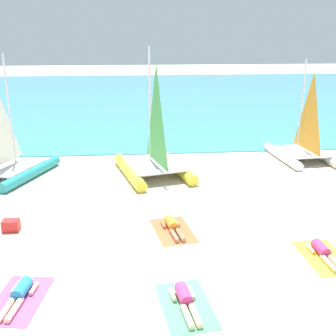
{
  "coord_description": "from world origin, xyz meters",
  "views": [
    {
      "loc": [
        -1.23,
        -9.31,
        5.85
      ],
      "look_at": [
        0.0,
        4.82,
        1.2
      ],
      "focal_mm": 44.49,
      "sensor_mm": 36.0,
      "label": 1
    }
  ],
  "objects_px": {
    "towel_center_left": "(186,305)",
    "sunbather_center_left": "(185,299)",
    "towel_leftmost": "(19,300)",
    "sailboat_white": "(302,146)",
    "cooler_box": "(11,225)",
    "towel_rightmost": "(324,257)",
    "sunbather_center_right": "(173,226)",
    "towel_center_right": "(173,230)",
    "sunbather_leftmost": "(20,293)",
    "sailboat_teal": "(8,160)",
    "sailboat_yellow": "(154,157)",
    "sunbather_rightmost": "(323,252)"
  },
  "relations": [
    {
      "from": "sunbather_center_right",
      "to": "towel_rightmost",
      "type": "height_order",
      "value": "sunbather_center_right"
    },
    {
      "from": "sailboat_white",
      "to": "sunbather_center_left",
      "type": "height_order",
      "value": "sailboat_white"
    },
    {
      "from": "sunbather_leftmost",
      "to": "cooler_box",
      "type": "bearing_deg",
      "value": 116.3
    },
    {
      "from": "towel_center_right",
      "to": "sunbather_center_right",
      "type": "relative_size",
      "value": 1.21
    },
    {
      "from": "towel_center_left",
      "to": "sunbather_center_left",
      "type": "distance_m",
      "value": 0.14
    },
    {
      "from": "sunbather_leftmost",
      "to": "sunbather_center_left",
      "type": "xyz_separation_m",
      "value": [
        3.77,
        -0.54,
        0.0
      ]
    },
    {
      "from": "sunbather_leftmost",
      "to": "towel_center_left",
      "type": "height_order",
      "value": "sunbather_leftmost"
    },
    {
      "from": "sailboat_teal",
      "to": "towel_rightmost",
      "type": "distance_m",
      "value": 12.87
    },
    {
      "from": "sailboat_teal",
      "to": "sunbather_center_right",
      "type": "xyz_separation_m",
      "value": [
        6.41,
        -5.58,
        -0.62
      ]
    },
    {
      "from": "sailboat_yellow",
      "to": "towel_leftmost",
      "type": "xyz_separation_m",
      "value": [
        -3.57,
        -8.51,
        -0.78
      ]
    },
    {
      "from": "sunbather_center_left",
      "to": "towel_center_right",
      "type": "xyz_separation_m",
      "value": [
        0.09,
        3.65,
        -0.13
      ]
    },
    {
      "from": "sailboat_white",
      "to": "sunbather_leftmost",
      "type": "distance_m",
      "value": 14.72
    },
    {
      "from": "towel_center_right",
      "to": "cooler_box",
      "type": "bearing_deg",
      "value": 175.03
    },
    {
      "from": "sailboat_white",
      "to": "sunbather_center_right",
      "type": "bearing_deg",
      "value": -139.7
    },
    {
      "from": "towel_leftmost",
      "to": "cooler_box",
      "type": "distance_m",
      "value": 3.78
    },
    {
      "from": "sailboat_white",
      "to": "sunbather_leftmost",
      "type": "height_order",
      "value": "sailboat_white"
    },
    {
      "from": "sailboat_yellow",
      "to": "sunbather_center_right",
      "type": "distance_m",
      "value": 5.32
    },
    {
      "from": "sailboat_white",
      "to": "cooler_box",
      "type": "relative_size",
      "value": 9.36
    },
    {
      "from": "sunbather_rightmost",
      "to": "cooler_box",
      "type": "bearing_deg",
      "value": 163.29
    },
    {
      "from": "towel_leftmost",
      "to": "towel_center_left",
      "type": "relative_size",
      "value": 1.0
    },
    {
      "from": "sunbather_center_left",
      "to": "sunbather_center_right",
      "type": "bearing_deg",
      "value": 81.29
    },
    {
      "from": "towel_center_left",
      "to": "sunbather_center_left",
      "type": "bearing_deg",
      "value": 97.52
    },
    {
      "from": "sailboat_teal",
      "to": "sunbather_center_right",
      "type": "bearing_deg",
      "value": -19.25
    },
    {
      "from": "towel_rightmost",
      "to": "cooler_box",
      "type": "relative_size",
      "value": 3.8
    },
    {
      "from": "sailboat_teal",
      "to": "cooler_box",
      "type": "relative_size",
      "value": 10.04
    },
    {
      "from": "towel_leftmost",
      "to": "sunbather_center_left",
      "type": "xyz_separation_m",
      "value": [
        3.78,
        -0.47,
        0.13
      ]
    },
    {
      "from": "sunbather_center_right",
      "to": "cooler_box",
      "type": "height_order",
      "value": "cooler_box"
    },
    {
      "from": "towel_center_right",
      "to": "cooler_box",
      "type": "relative_size",
      "value": 3.8
    },
    {
      "from": "towel_center_right",
      "to": "sunbather_rightmost",
      "type": "relative_size",
      "value": 1.21
    },
    {
      "from": "towel_center_left",
      "to": "towel_center_right",
      "type": "relative_size",
      "value": 1.0
    },
    {
      "from": "towel_center_left",
      "to": "sunbather_rightmost",
      "type": "xyz_separation_m",
      "value": [
        4.02,
        1.84,
        0.13
      ]
    },
    {
      "from": "sailboat_white",
      "to": "towel_leftmost",
      "type": "bearing_deg",
      "value": -141.4
    },
    {
      "from": "towel_rightmost",
      "to": "sunbather_rightmost",
      "type": "relative_size",
      "value": 1.21
    },
    {
      "from": "towel_center_left",
      "to": "towel_rightmost",
      "type": "bearing_deg",
      "value": 23.77
    },
    {
      "from": "towel_leftmost",
      "to": "towel_center_left",
      "type": "height_order",
      "value": "same"
    },
    {
      "from": "towel_center_right",
      "to": "cooler_box",
      "type": "height_order",
      "value": "cooler_box"
    },
    {
      "from": "sailboat_yellow",
      "to": "towel_rightmost",
      "type": "height_order",
      "value": "sailboat_yellow"
    },
    {
      "from": "towel_center_left",
      "to": "cooler_box",
      "type": "xyz_separation_m",
      "value": [
        -4.9,
        4.15,
        0.17
      ]
    },
    {
      "from": "sailboat_yellow",
      "to": "cooler_box",
      "type": "relative_size",
      "value": 10.6
    },
    {
      "from": "sailboat_teal",
      "to": "cooler_box",
      "type": "bearing_deg",
      "value": -52.75
    },
    {
      "from": "sailboat_white",
      "to": "towel_rightmost",
      "type": "relative_size",
      "value": 2.46
    },
    {
      "from": "sunbather_center_right",
      "to": "towel_leftmost",
      "type": "bearing_deg",
      "value": -149.78
    },
    {
      "from": "towel_leftmost",
      "to": "sailboat_white",
      "type": "bearing_deg",
      "value": 43.29
    },
    {
      "from": "sailboat_yellow",
      "to": "sunbather_leftmost",
      "type": "xyz_separation_m",
      "value": [
        -3.56,
        -8.45,
        -0.66
      ]
    },
    {
      "from": "sunbather_leftmost",
      "to": "sunbather_rightmost",
      "type": "distance_m",
      "value": 7.9
    },
    {
      "from": "towel_center_left",
      "to": "cooler_box",
      "type": "distance_m",
      "value": 6.42
    },
    {
      "from": "towel_leftmost",
      "to": "sailboat_yellow",
      "type": "bearing_deg",
      "value": 67.24
    },
    {
      "from": "towel_leftmost",
      "to": "sunbather_rightmost",
      "type": "height_order",
      "value": "sunbather_rightmost"
    },
    {
      "from": "sailboat_white",
      "to": "sunbather_center_left",
      "type": "distance_m",
      "value": 12.7
    },
    {
      "from": "sunbather_center_left",
      "to": "sunbather_rightmost",
      "type": "distance_m",
      "value": 4.4
    }
  ]
}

